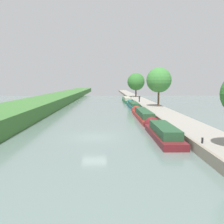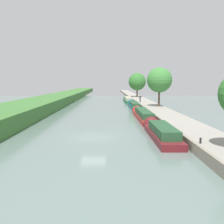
# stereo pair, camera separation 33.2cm
# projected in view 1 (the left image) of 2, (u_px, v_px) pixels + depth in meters

# --- Properties ---
(ground_plane) EXTENTS (160.00, 160.00, 0.00)m
(ground_plane) POSITION_uv_depth(u_px,v_px,m) (94.00, 137.00, 25.85)
(ground_plane) COLOR slate
(right_towpath) EXTENTS (4.11, 260.00, 0.83)m
(right_towpath) POSITION_uv_depth(u_px,v_px,m) (197.00, 133.00, 25.99)
(right_towpath) COLOR gray
(right_towpath) RESTS_ON ground_plane
(stone_quay) EXTENTS (0.25, 260.00, 0.88)m
(stone_quay) POSITION_uv_depth(u_px,v_px,m) (176.00, 133.00, 25.95)
(stone_quay) COLOR gray
(stone_quay) RESTS_ON ground_plane
(narrowboat_maroon) EXTENTS (2.13, 11.49, 2.13)m
(narrowboat_maroon) POSITION_uv_depth(u_px,v_px,m) (161.00, 131.00, 26.16)
(narrowboat_maroon) COLOR maroon
(narrowboat_maroon) RESTS_ON ground_plane
(narrowboat_red) EXTENTS (1.94, 15.87, 2.06)m
(narrowboat_red) POSITION_uv_depth(u_px,v_px,m) (142.00, 114.00, 39.92)
(narrowboat_red) COLOR maroon
(narrowboat_red) RESTS_ON ground_plane
(narrowboat_teal) EXTENTS (1.92, 15.31, 1.83)m
(narrowboat_teal) POSITION_uv_depth(u_px,v_px,m) (133.00, 105.00, 57.08)
(narrowboat_teal) COLOR #195B60
(narrowboat_teal) RESTS_ON ground_plane
(narrowboat_green) EXTENTS (2.04, 14.41, 2.00)m
(narrowboat_green) POSITION_uv_depth(u_px,v_px,m) (127.00, 100.00, 73.43)
(narrowboat_green) COLOR #1E6033
(narrowboat_green) RESTS_ON ground_plane
(tree_rightbank_midnear) EXTENTS (4.90, 4.90, 7.63)m
(tree_rightbank_midnear) POSITION_uv_depth(u_px,v_px,m) (159.00, 80.00, 49.73)
(tree_rightbank_midnear) COLOR #4C3828
(tree_rightbank_midnear) RESTS_ON right_towpath
(tree_rightbank_midfar) EXTENTS (5.67, 5.67, 7.76)m
(tree_rightbank_midfar) POSITION_uv_depth(u_px,v_px,m) (136.00, 82.00, 83.37)
(tree_rightbank_midfar) COLOR #4C3828
(tree_rightbank_midfar) RESTS_ON right_towpath
(person_walking) EXTENTS (0.34, 0.34, 1.66)m
(person_walking) POSITION_uv_depth(u_px,v_px,m) (139.00, 98.00, 61.16)
(person_walking) COLOR #282D42
(person_walking) RESTS_ON right_towpath
(mooring_bollard_near) EXTENTS (0.16, 0.16, 0.45)m
(mooring_bollard_near) POSITION_uv_depth(u_px,v_px,m) (202.00, 140.00, 19.87)
(mooring_bollard_near) COLOR black
(mooring_bollard_near) RESTS_ON right_towpath
(mooring_bollard_far) EXTENTS (0.16, 0.16, 0.45)m
(mooring_bollard_far) POSITION_uv_depth(u_px,v_px,m) (131.00, 97.00, 79.90)
(mooring_bollard_far) COLOR black
(mooring_bollard_far) RESTS_ON right_towpath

